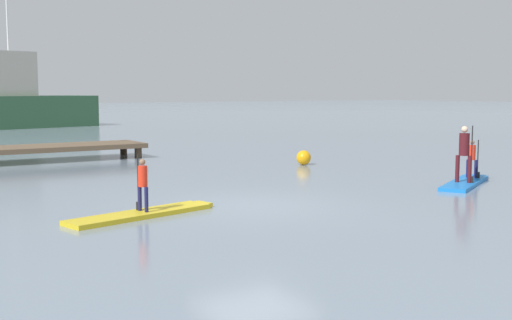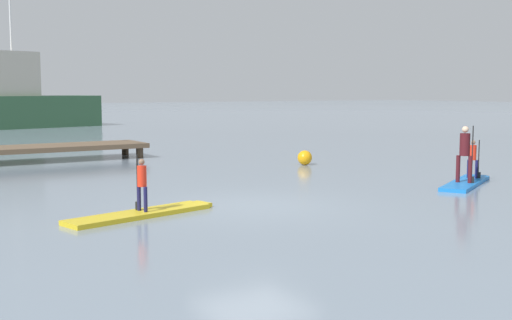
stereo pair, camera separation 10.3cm
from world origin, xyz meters
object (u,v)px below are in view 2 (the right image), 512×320
at_px(paddler_adult, 465,150).
at_px(mooring_buoy_near, 305,158).
at_px(paddleboard_near, 142,214).
at_px(paddleboard_far, 466,183).
at_px(paddler_child_front, 473,157).
at_px(paddler_child_solo, 142,182).

xyz_separation_m(paddler_adult, mooring_buoy_near, (-0.63, 6.55, -0.74)).
xyz_separation_m(paddleboard_near, mooring_buoy_near, (8.62, 5.86, 0.21)).
bearing_deg(paddler_adult, paddleboard_far, 29.35).
bearing_deg(paddler_child_front, paddler_adult, -152.11).
xyz_separation_m(paddler_child_solo, paddler_child_front, (10.24, -0.17, -0.01)).
relative_size(paddler_child_solo, paddler_adult, 0.75).
height_order(paddleboard_near, mooring_buoy_near, mooring_buoy_near).
bearing_deg(paddler_child_solo, mooring_buoy_near, 34.19).
height_order(paddler_child_solo, mooring_buoy_near, paddler_child_solo).
xyz_separation_m(paddleboard_near, paddler_child_solo, (0.01, 0.01, 0.68)).
height_order(paddler_adult, paddler_child_front, paddler_adult).
relative_size(paddler_child_solo, paddleboard_far, 0.36).
bearing_deg(paddleboard_far, paddleboard_near, 176.81).
bearing_deg(paddler_adult, paddler_child_front, 27.89).
xyz_separation_m(paddleboard_far, mooring_buoy_near, (-0.90, 6.40, 0.21)).
xyz_separation_m(paddleboard_near, paddleboard_far, (9.52, -0.53, 0.00)).
relative_size(paddler_child_front, mooring_buoy_near, 2.15).
height_order(paddleboard_far, paddler_child_front, paddler_child_front).
bearing_deg(paddleboard_near, paddler_child_solo, 66.86).
bearing_deg(paddleboard_far, paddler_child_front, 27.32).
relative_size(paddleboard_near, paddler_child_solo, 2.97).
distance_m(paddleboard_near, paddleboard_far, 9.54).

